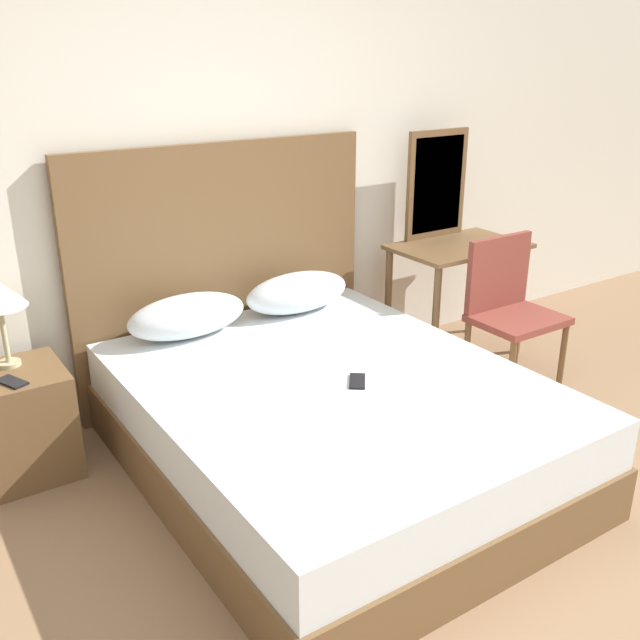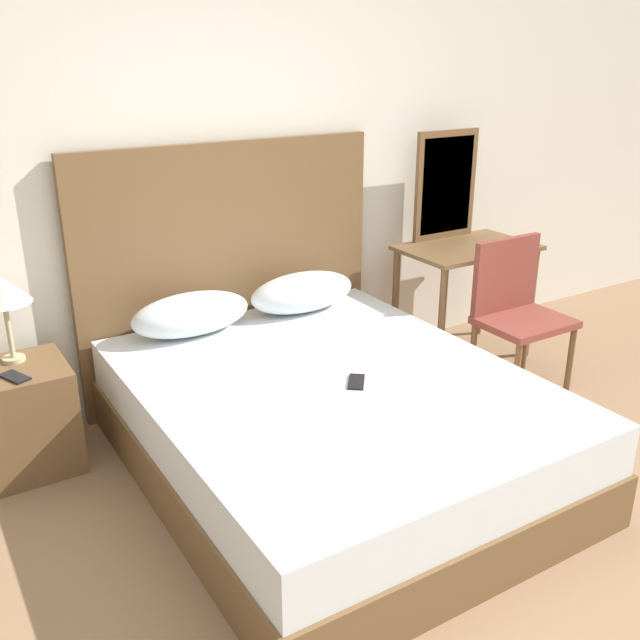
# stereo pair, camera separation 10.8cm
# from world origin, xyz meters

# --- Properties ---
(ground_plane) EXTENTS (16.00, 16.00, 0.00)m
(ground_plane) POSITION_xyz_m (0.00, 0.00, 0.00)
(ground_plane) COLOR #8C6B4C
(wall_back) EXTENTS (10.00, 0.06, 2.70)m
(wall_back) POSITION_xyz_m (0.00, 2.26, 1.35)
(wall_back) COLOR silver
(wall_back) RESTS_ON ground_plane
(bed) EXTENTS (1.66, 2.05, 0.48)m
(bed) POSITION_xyz_m (0.07, 1.13, 0.24)
(bed) COLOR brown
(bed) RESTS_ON ground_plane
(headboard) EXTENTS (1.74, 0.05, 1.42)m
(headboard) POSITION_xyz_m (0.07, 2.18, 0.71)
(headboard) COLOR brown
(headboard) RESTS_ON ground_plane
(pillow_left) EXTENTS (0.63, 0.29, 0.22)m
(pillow_left) POSITION_xyz_m (-0.27, 1.96, 0.59)
(pillow_left) COLOR silver
(pillow_left) RESTS_ON bed
(pillow_right) EXTENTS (0.63, 0.29, 0.22)m
(pillow_right) POSITION_xyz_m (0.40, 1.96, 0.59)
(pillow_right) COLOR silver
(pillow_right) RESTS_ON bed
(phone_on_bed) EXTENTS (0.15, 0.16, 0.01)m
(phone_on_bed) POSITION_xyz_m (0.14, 1.04, 0.48)
(phone_on_bed) COLOR black
(phone_on_bed) RESTS_ON bed
(nightstand) EXTENTS (0.46, 0.44, 0.51)m
(nightstand) POSITION_xyz_m (-1.16, 1.92, 0.26)
(nightstand) COLOR brown
(nightstand) RESTS_ON ground_plane
(phone_on_nightstand) EXTENTS (0.12, 0.17, 0.01)m
(phone_on_nightstand) POSITION_xyz_m (-1.16, 1.81, 0.52)
(phone_on_nightstand) COLOR black
(phone_on_nightstand) RESTS_ON nightstand
(vanity_desk) EXTENTS (0.82, 0.52, 0.73)m
(vanity_desk) POSITION_xyz_m (1.49, 1.82, 0.60)
(vanity_desk) COLOR brown
(vanity_desk) RESTS_ON ground_plane
(vanity_mirror) EXTENTS (0.46, 0.03, 0.67)m
(vanity_mirror) POSITION_xyz_m (1.49, 2.05, 1.07)
(vanity_mirror) COLOR brown
(vanity_mirror) RESTS_ON vanity_desk
(chair) EXTENTS (0.50, 0.40, 0.86)m
(chair) POSITION_xyz_m (1.46, 1.36, 0.49)
(chair) COLOR brown
(chair) RESTS_ON ground_plane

